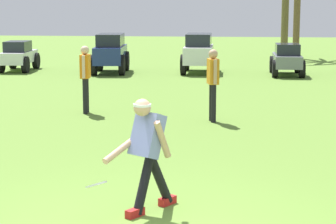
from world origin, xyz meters
name	(u,v)px	position (x,y,z in m)	size (l,w,h in m)	color
frisbee_thrower	(147,149)	(-0.03, 0.89, 0.80)	(0.82, 0.86, 1.43)	black
frisbee_in_flight	(96,184)	(-0.57, 0.43, 0.47)	(0.36, 0.36, 0.12)	white
teammate_near_sideline	(213,78)	(0.54, 7.09, 0.94)	(0.28, 0.49, 1.56)	black
teammate_midfield	(85,73)	(-2.42, 7.85, 0.94)	(0.22, 0.50, 1.56)	black
parked_car_slot_a	(19,56)	(-6.98, 16.61, 0.56)	(1.19, 2.25, 1.10)	silver
parked_car_slot_b	(110,52)	(-3.47, 16.29, 0.74)	(1.32, 2.41, 1.40)	navy
parked_car_slot_c	(199,52)	(-0.33, 16.70, 0.74)	(1.17, 2.35, 1.40)	silver
parked_car_slot_d	(287,59)	(2.78, 16.19, 0.56)	(1.09, 2.21, 1.10)	slate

